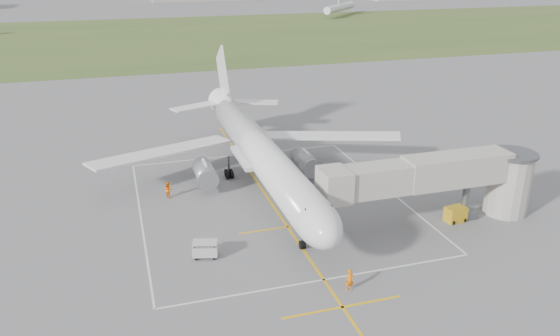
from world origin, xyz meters
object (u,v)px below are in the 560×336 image
object	(u,v)px
airliner	(259,151)
gpu_unit	(456,214)
ramp_worker_wing	(168,190)
ramp_worker_nose	(350,280)
baggage_cart	(205,249)
jet_bridge	(449,179)

from	to	relation	value
airliner	gpu_unit	xyz separation A→B (m)	(16.86, -14.52, -3.63)
ramp_worker_wing	airliner	bearing A→B (deg)	-127.25
ramp_worker_nose	ramp_worker_wing	bearing A→B (deg)	124.79
ramp_worker_nose	ramp_worker_wing	size ratio (longest dim) A/B	1.03
gpu_unit	ramp_worker_nose	bearing A→B (deg)	-158.21
gpu_unit	baggage_cart	xyz separation A→B (m)	(-25.75, 0.38, 0.03)
ramp_worker_nose	baggage_cart	bearing A→B (deg)	147.07
baggage_cart	gpu_unit	bearing A→B (deg)	14.24
airliner	gpu_unit	distance (m)	22.54
baggage_cart	ramp_worker_nose	world-z (taller)	ramp_worker_nose
gpu_unit	ramp_worker_wing	world-z (taller)	ramp_worker_wing
jet_bridge	gpu_unit	world-z (taller)	jet_bridge
gpu_unit	baggage_cart	world-z (taller)	gpu_unit
airliner	ramp_worker_nose	xyz separation A→B (m)	(1.45, -22.77, -3.45)
airliner	gpu_unit	bearing A→B (deg)	-40.75
airliner	ramp_worker_wing	size ratio (longest dim) A/B	25.42
gpu_unit	ramp_worker_nose	xyz separation A→B (m)	(-15.40, -8.25, 0.18)
jet_bridge	baggage_cart	size ratio (longest dim) A/B	9.36
airliner	gpu_unit	world-z (taller)	airliner
ramp_worker_nose	airliner	bearing A→B (deg)	100.54
airliner	baggage_cart	bearing A→B (deg)	-122.16
jet_bridge	baggage_cart	bearing A→B (deg)	179.75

